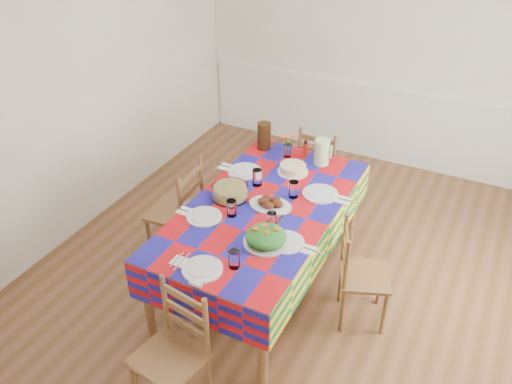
% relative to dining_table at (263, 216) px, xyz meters
% --- Properties ---
extents(room, '(4.58, 5.08, 2.78)m').
position_rel_dining_table_xyz_m(room, '(0.25, 0.18, 0.62)').
color(room, brown).
rests_on(room, ground).
extents(wainscot, '(4.41, 0.06, 0.92)m').
position_rel_dining_table_xyz_m(wainscot, '(0.25, 2.66, -0.24)').
color(wainscot, white).
rests_on(wainscot, room).
extents(dining_table, '(1.14, 2.11, 0.82)m').
position_rel_dining_table_xyz_m(dining_table, '(0.00, 0.00, 0.00)').
color(dining_table, brown).
rests_on(dining_table, room).
extents(setting_near_head, '(0.46, 0.31, 0.14)m').
position_rel_dining_table_xyz_m(setting_near_head, '(0.03, -0.83, 0.12)').
color(setting_near_head, silver).
rests_on(setting_near_head, dining_table).
extents(setting_left_near, '(0.51, 0.30, 0.13)m').
position_rel_dining_table_xyz_m(setting_left_near, '(-0.29, -0.30, 0.12)').
color(setting_left_near, silver).
rests_on(setting_left_near, dining_table).
extents(setting_left_far, '(0.55, 0.33, 0.14)m').
position_rel_dining_table_xyz_m(setting_left_far, '(-0.32, 0.36, 0.12)').
color(setting_left_far, silver).
rests_on(setting_left_far, dining_table).
extents(setting_right_near, '(0.52, 0.30, 0.13)m').
position_rel_dining_table_xyz_m(setting_right_near, '(0.30, -0.31, 0.12)').
color(setting_right_near, silver).
rests_on(setting_right_near, dining_table).
extents(setting_right_far, '(0.56, 0.32, 0.14)m').
position_rel_dining_table_xyz_m(setting_right_far, '(0.29, 0.32, 0.12)').
color(setting_right_far, silver).
rests_on(setting_right_far, dining_table).
extents(meat_platter, '(0.36, 0.26, 0.07)m').
position_rel_dining_table_xyz_m(meat_platter, '(0.05, 0.03, 0.12)').
color(meat_platter, silver).
rests_on(meat_platter, dining_table).
extents(salad_platter, '(0.34, 0.34, 0.14)m').
position_rel_dining_table_xyz_m(salad_platter, '(0.23, -0.42, 0.15)').
color(salad_platter, silver).
rests_on(salad_platter, dining_table).
extents(pasta_bowl, '(0.30, 0.30, 0.11)m').
position_rel_dining_table_xyz_m(pasta_bowl, '(-0.30, -0.00, 0.15)').
color(pasta_bowl, white).
rests_on(pasta_bowl, dining_table).
extents(cake, '(0.27, 0.27, 0.08)m').
position_rel_dining_table_xyz_m(cake, '(-0.00, 0.60, 0.13)').
color(cake, silver).
rests_on(cake, dining_table).
extents(serving_utensils, '(0.15, 0.33, 0.01)m').
position_rel_dining_table_xyz_m(serving_utensils, '(0.17, -0.11, 0.10)').
color(serving_utensils, black).
rests_on(serving_utensils, dining_table).
extents(flower_vase, '(0.15, 0.12, 0.23)m').
position_rel_dining_table_xyz_m(flower_vase, '(-0.17, 0.84, 0.19)').
color(flower_vase, white).
rests_on(flower_vase, dining_table).
extents(hot_sauce, '(0.04, 0.04, 0.16)m').
position_rel_dining_table_xyz_m(hot_sauce, '(-0.02, 0.93, 0.17)').
color(hot_sauce, red).
rests_on(hot_sauce, dining_table).
extents(green_pitcher, '(0.14, 0.14, 0.24)m').
position_rel_dining_table_xyz_m(green_pitcher, '(0.16, 0.86, 0.21)').
color(green_pitcher, '#BFDB9B').
rests_on(green_pitcher, dining_table).
extents(tea_pitcher, '(0.13, 0.13, 0.26)m').
position_rel_dining_table_xyz_m(tea_pitcher, '(-0.43, 0.89, 0.22)').
color(tea_pitcher, black).
rests_on(tea_pitcher, dining_table).
extents(name_card, '(0.09, 0.03, 0.02)m').
position_rel_dining_table_xyz_m(name_card, '(0.01, -1.03, 0.10)').
color(name_card, silver).
rests_on(name_card, dining_table).
extents(chair_near, '(0.48, 0.47, 0.95)m').
position_rel_dining_table_xyz_m(chair_near, '(0.01, -1.33, -0.26)').
color(chair_near, brown).
rests_on(chair_near, room).
extents(chair_far, '(0.44, 0.42, 0.96)m').
position_rel_dining_table_xyz_m(chair_far, '(-0.00, 1.33, -0.26)').
color(chair_far, brown).
rests_on(chair_far, room).
extents(chair_left, '(0.45, 0.47, 1.00)m').
position_rel_dining_table_xyz_m(chair_left, '(-0.84, 0.00, -0.24)').
color(chair_left, brown).
rests_on(chair_left, room).
extents(chair_right, '(0.50, 0.51, 0.90)m').
position_rel_dining_table_xyz_m(chair_right, '(0.85, -0.02, -0.29)').
color(chair_right, brown).
rests_on(chair_right, room).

